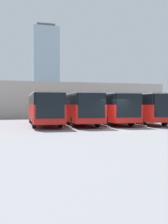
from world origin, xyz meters
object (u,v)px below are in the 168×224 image
bus_0 (138,107)px  bus_1 (107,107)px  bus_3 (44,108)px  bus_2 (77,107)px

bus_0 → bus_1: 3.45m
bus_1 → bus_3: same height
bus_2 → bus_0: bearing=-178.6°
bus_0 → bus_1: bearing=-2.8°
bus_0 → bus_2: bearing=1.4°
bus_0 → bus_1: size_ratio=1.00×
bus_0 → bus_2: size_ratio=1.00×
bus_0 → bus_3: 10.28m
bus_0 → bus_3: size_ratio=1.00×
bus_0 → bus_1: (3.42, -0.38, 0.00)m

